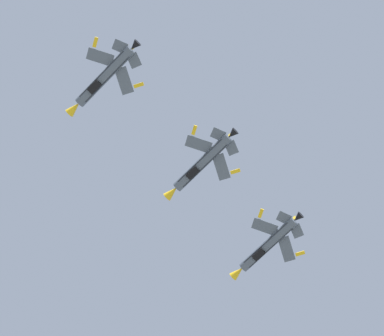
# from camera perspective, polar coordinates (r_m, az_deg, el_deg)

# --- Properties ---
(fighter_jet_lead) EXTENTS (10.34, 15.81, 4.38)m
(fighter_jet_lead) POSITION_cam_1_polar(r_m,az_deg,el_deg) (136.57, -5.85, 5.95)
(fighter_jet_lead) COLOR #4C5666
(fighter_jet_left_wing) EXTENTS (10.30, 15.81, 4.39)m
(fighter_jet_left_wing) POSITION_cam_1_polar(r_m,az_deg,el_deg) (139.89, 0.62, 0.28)
(fighter_jet_left_wing) COLOR #4C5666
(fighter_jet_right_wing) EXTENTS (10.24, 15.81, 4.38)m
(fighter_jet_right_wing) POSITION_cam_1_polar(r_m,az_deg,el_deg) (145.54, 4.98, -5.13)
(fighter_jet_right_wing) COLOR #4C5666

